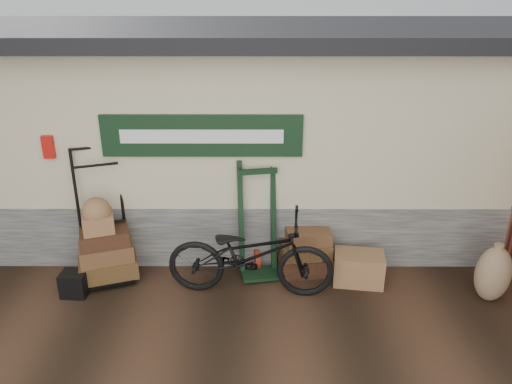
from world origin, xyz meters
TOP-DOWN VIEW (x-y plane):
  - ground at (0.00, 0.00)m, footprint 80.00×80.00m
  - station_building at (-0.01, 2.74)m, footprint 14.40×4.10m
  - porter_trolley at (-1.67, 0.81)m, footprint 1.09×0.95m
  - green_barrow at (0.42, 0.85)m, footprint 0.65×0.58m
  - suitcase_stack at (1.08, 0.85)m, footprint 0.79×0.55m
  - wicker_hamper at (1.78, 0.59)m, footprint 0.71×0.52m
  - black_trunk at (-1.96, 0.28)m, footprint 0.34×0.30m
  - bicycle at (0.33, 0.34)m, footprint 0.92×2.20m
  - burlap_sack_left at (3.39, 0.18)m, footprint 0.57×0.52m

SIDE VIEW (x-z plane):
  - ground at x=0.00m, z-range 0.00..0.00m
  - black_trunk at x=-1.96m, z-range 0.00..0.33m
  - wicker_hamper at x=1.78m, z-range 0.00..0.43m
  - suitcase_stack at x=1.08m, z-range 0.00..0.66m
  - burlap_sack_left at x=3.39m, z-range 0.00..0.76m
  - bicycle at x=0.33m, z-range 0.00..1.25m
  - green_barrow at x=0.42m, z-range 0.00..1.61m
  - porter_trolley at x=-1.67m, z-range 0.00..1.83m
  - station_building at x=-0.01m, z-range 0.01..3.21m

